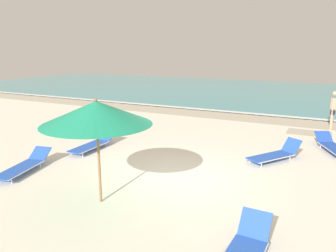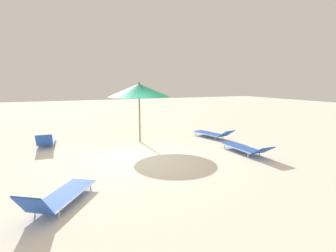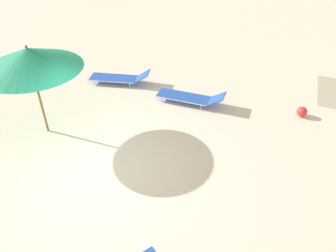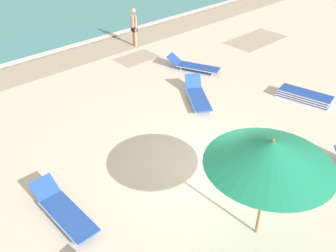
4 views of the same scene
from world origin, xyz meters
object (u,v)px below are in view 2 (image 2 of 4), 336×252
Objects in this scene: sun_lounger_near_water_left at (213,133)px; sun_lounger_near_water_right at (246,148)px; beach_umbrella at (139,90)px; sun_lounger_beside_umbrella at (46,140)px; sun_lounger_mid_beach_solo at (59,196)px.

sun_lounger_near_water_left is 2.76m from sun_lounger_near_water_right.
sun_lounger_near_water_right is (-2.90, 3.30, -1.99)m from beach_umbrella.
beach_umbrella is at bearing -49.50° from sun_lounger_near_water_right.
sun_lounger_beside_umbrella is 7.82m from sun_lounger_near_water_right.
sun_lounger_beside_umbrella is at bearing -24.89° from sun_lounger_near_water_left.
beach_umbrella is 3.89m from sun_lounger_near_water_left.
beach_umbrella is 4.82m from sun_lounger_near_water_right.
beach_umbrella is 1.28× the size of sun_lounger_mid_beach_solo.
beach_umbrella is 1.18× the size of sun_lounger_near_water_right.
sun_lounger_beside_umbrella is 0.99× the size of sun_lounger_near_water_left.
sun_lounger_mid_beach_solo is at bearing 96.23° from sun_lounger_beside_umbrella.
sun_lounger_near_water_right is 6.45m from sun_lounger_mid_beach_solo.
sun_lounger_mid_beach_solo is at bearing 21.11° from sun_lounger_near_water_left.
sun_lounger_mid_beach_solo reaches higher than sun_lounger_near_water_right.
sun_lounger_beside_umbrella reaches higher than sun_lounger_near_water_right.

